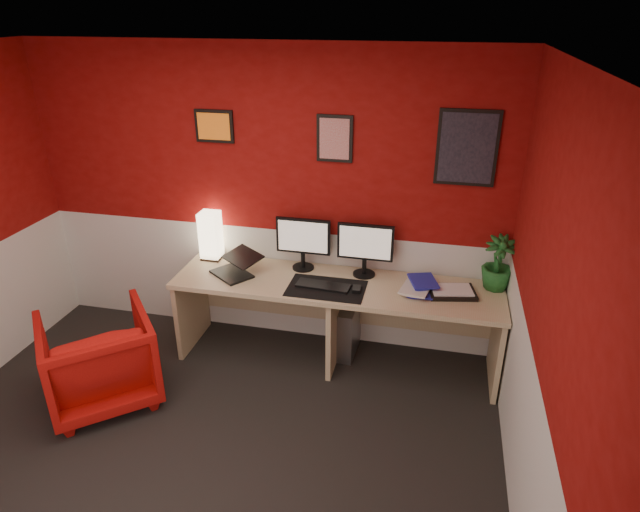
{
  "coord_description": "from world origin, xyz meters",
  "views": [
    {
      "loc": [
        1.41,
        -2.35,
        2.75
      ],
      "look_at": [
        0.6,
        1.21,
        1.05
      ],
      "focal_mm": 30.7,
      "sensor_mm": 36.0,
      "label": 1
    }
  ],
  "objects_px": {
    "desk": "(336,323)",
    "monitor_left": "(303,236)",
    "shoji_lamp": "(211,237)",
    "armchair": "(99,359)",
    "monitor_right": "(365,242)",
    "laptop": "(231,263)",
    "zen_tray": "(452,292)",
    "pc_tower": "(346,327)",
    "potted_plant": "(498,263)"
  },
  "relations": [
    {
      "from": "shoji_lamp",
      "to": "zen_tray",
      "type": "distance_m",
      "value": 2.05
    },
    {
      "from": "monitor_left",
      "to": "armchair",
      "type": "distance_m",
      "value": 1.8
    },
    {
      "from": "desk",
      "to": "shoji_lamp",
      "type": "relative_size",
      "value": 6.5
    },
    {
      "from": "pc_tower",
      "to": "armchair",
      "type": "relative_size",
      "value": 0.58
    },
    {
      "from": "monitor_left",
      "to": "monitor_right",
      "type": "relative_size",
      "value": 1.0
    },
    {
      "from": "shoji_lamp",
      "to": "armchair",
      "type": "height_order",
      "value": "shoji_lamp"
    },
    {
      "from": "laptop",
      "to": "armchair",
      "type": "relative_size",
      "value": 0.43
    },
    {
      "from": "desk",
      "to": "laptop",
      "type": "relative_size",
      "value": 7.88
    },
    {
      "from": "armchair",
      "to": "monitor_left",
      "type": "bearing_deg",
      "value": 178.93
    },
    {
      "from": "desk",
      "to": "monitor_right",
      "type": "xyz_separation_m",
      "value": [
        0.19,
        0.2,
        0.66
      ]
    },
    {
      "from": "pc_tower",
      "to": "armchair",
      "type": "height_order",
      "value": "armchair"
    },
    {
      "from": "desk",
      "to": "potted_plant",
      "type": "distance_m",
      "value": 1.36
    },
    {
      "from": "pc_tower",
      "to": "shoji_lamp",
      "type": "bearing_deg",
      "value": -179.68
    },
    {
      "from": "laptop",
      "to": "armchair",
      "type": "distance_m",
      "value": 1.21
    },
    {
      "from": "armchair",
      "to": "potted_plant",
      "type": "bearing_deg",
      "value": 159.89
    },
    {
      "from": "desk",
      "to": "monitor_left",
      "type": "distance_m",
      "value": 0.76
    },
    {
      "from": "laptop",
      "to": "zen_tray",
      "type": "bearing_deg",
      "value": 38.89
    },
    {
      "from": "shoji_lamp",
      "to": "laptop",
      "type": "height_order",
      "value": "shoji_lamp"
    },
    {
      "from": "desk",
      "to": "zen_tray",
      "type": "height_order",
      "value": "zen_tray"
    },
    {
      "from": "desk",
      "to": "monitor_left",
      "type": "xyz_separation_m",
      "value": [
        -0.32,
        0.21,
        0.66
      ]
    },
    {
      "from": "shoji_lamp",
      "to": "armchair",
      "type": "relative_size",
      "value": 0.52
    },
    {
      "from": "desk",
      "to": "shoji_lamp",
      "type": "height_order",
      "value": "shoji_lamp"
    },
    {
      "from": "monitor_left",
      "to": "pc_tower",
      "type": "xyz_separation_m",
      "value": [
        0.38,
        -0.03,
        -0.8
      ]
    },
    {
      "from": "desk",
      "to": "zen_tray",
      "type": "xyz_separation_m",
      "value": [
        0.89,
        0.03,
        0.38
      ]
    },
    {
      "from": "potted_plant",
      "to": "pc_tower",
      "type": "height_order",
      "value": "potted_plant"
    },
    {
      "from": "laptop",
      "to": "zen_tray",
      "type": "xyz_separation_m",
      "value": [
        1.75,
        0.07,
        -0.09
      ]
    },
    {
      "from": "zen_tray",
      "to": "potted_plant",
      "type": "distance_m",
      "value": 0.42
    },
    {
      "from": "zen_tray",
      "to": "armchair",
      "type": "height_order",
      "value": "zen_tray"
    },
    {
      "from": "laptop",
      "to": "armchair",
      "type": "xyz_separation_m",
      "value": [
        -0.76,
        -0.81,
        -0.49
      ]
    },
    {
      "from": "desk",
      "to": "monitor_right",
      "type": "relative_size",
      "value": 4.48
    },
    {
      "from": "laptop",
      "to": "desk",
      "type": "bearing_deg",
      "value": 39.5
    },
    {
      "from": "laptop",
      "to": "monitor_left",
      "type": "distance_m",
      "value": 0.62
    },
    {
      "from": "shoji_lamp",
      "to": "laptop",
      "type": "distance_m",
      "value": 0.4
    },
    {
      "from": "laptop",
      "to": "monitor_left",
      "type": "bearing_deg",
      "value": 61.61
    },
    {
      "from": "monitor_left",
      "to": "monitor_right",
      "type": "bearing_deg",
      "value": -1.13
    },
    {
      "from": "pc_tower",
      "to": "zen_tray",
      "type": "bearing_deg",
      "value": -7.36
    },
    {
      "from": "monitor_right",
      "to": "armchair",
      "type": "relative_size",
      "value": 0.75
    },
    {
      "from": "shoji_lamp",
      "to": "potted_plant",
      "type": "bearing_deg",
      "value": -0.72
    },
    {
      "from": "desk",
      "to": "pc_tower",
      "type": "xyz_separation_m",
      "value": [
        0.05,
        0.18,
        -0.14
      ]
    },
    {
      "from": "shoji_lamp",
      "to": "laptop",
      "type": "xyz_separation_m",
      "value": [
        0.28,
        -0.27,
        -0.09
      ]
    },
    {
      "from": "desk",
      "to": "laptop",
      "type": "bearing_deg",
      "value": -176.97
    },
    {
      "from": "shoji_lamp",
      "to": "pc_tower",
      "type": "height_order",
      "value": "shoji_lamp"
    },
    {
      "from": "zen_tray",
      "to": "pc_tower",
      "type": "distance_m",
      "value": 1.0
    },
    {
      "from": "desk",
      "to": "armchair",
      "type": "xyz_separation_m",
      "value": [
        -1.61,
        -0.86,
        -0.01
      ]
    },
    {
      "from": "monitor_right",
      "to": "shoji_lamp",
      "type": "bearing_deg",
      "value": 178.65
    },
    {
      "from": "monitor_left",
      "to": "monitor_right",
      "type": "distance_m",
      "value": 0.51
    },
    {
      "from": "desk",
      "to": "monitor_left",
      "type": "relative_size",
      "value": 4.48
    },
    {
      "from": "laptop",
      "to": "monitor_right",
      "type": "relative_size",
      "value": 0.57
    },
    {
      "from": "monitor_right",
      "to": "zen_tray",
      "type": "distance_m",
      "value": 0.77
    },
    {
      "from": "desk",
      "to": "pc_tower",
      "type": "distance_m",
      "value": 0.23
    }
  ]
}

